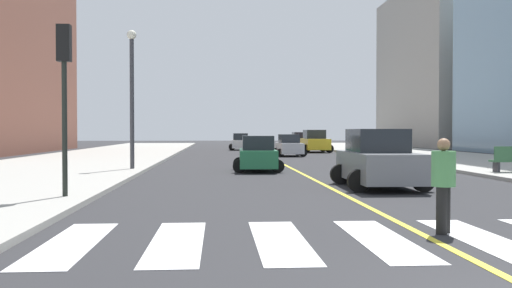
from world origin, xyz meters
TOP-DOWN VIEW (x-y plane):
  - sidewalk_kerb_west at (-12.20, 20.00)m, footprint 10.00×120.00m
  - crosswalk_paint at (0.00, 4.00)m, footprint 13.50×4.00m
  - lane_divider_paint at (0.00, 40.00)m, footprint 0.16×80.00m
  - parking_garage_concrete at (28.72, 65.15)m, footprint 18.00×24.00m
  - car_green_nearest at (-1.89, 21.22)m, footprint 2.46×3.87m
  - car_white_second at (-1.52, 51.98)m, footprint 2.43×3.85m
  - car_red_third at (4.95, 53.76)m, footprint 2.56×4.08m
  - car_silver_fourth at (1.70, 37.54)m, footprint 2.41×3.81m
  - car_gray_fifth at (1.66, 13.08)m, footprint 2.81×4.48m
  - car_yellow_sixth at (5.03, 45.41)m, footprint 2.91×4.61m
  - traffic_light_far_corner at (-7.95, 9.88)m, footprint 0.36×0.41m
  - park_bench at (8.94, 17.85)m, footprint 1.80×0.57m
  - pedestrian_crossing at (0.43, 4.49)m, footprint 0.44×0.44m
  - fire_hydrant at (8.09, 29.02)m, footprint 0.26×0.26m
  - street_lamp at (-7.85, 21.29)m, footprint 0.44×0.44m

SIDE VIEW (x-z plane):
  - lane_divider_paint at x=0.00m, z-range 0.00..0.01m
  - crosswalk_paint at x=0.00m, z-range 0.00..0.01m
  - sidewalk_kerb_west at x=-12.20m, z-range 0.00..0.15m
  - fire_hydrant at x=8.09m, z-range 0.13..1.02m
  - park_bench at x=8.94m, z-range 0.13..1.25m
  - car_silver_fourth at x=1.70m, z-range -0.05..1.63m
  - car_green_nearest at x=-1.89m, z-range -0.06..1.65m
  - car_white_second at x=-1.52m, z-range -0.06..1.66m
  - car_red_third at x=4.95m, z-range -0.06..1.76m
  - car_gray_fifth at x=1.66m, z-range -0.06..1.93m
  - car_yellow_sixth at x=5.03m, z-range -0.07..1.98m
  - pedestrian_crossing at x=0.43m, z-range 0.09..1.88m
  - traffic_light_far_corner at x=-7.95m, z-range 1.10..5.76m
  - street_lamp at x=-7.85m, z-range 0.80..7.34m
  - parking_garage_concrete at x=28.72m, z-range 0.00..20.15m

